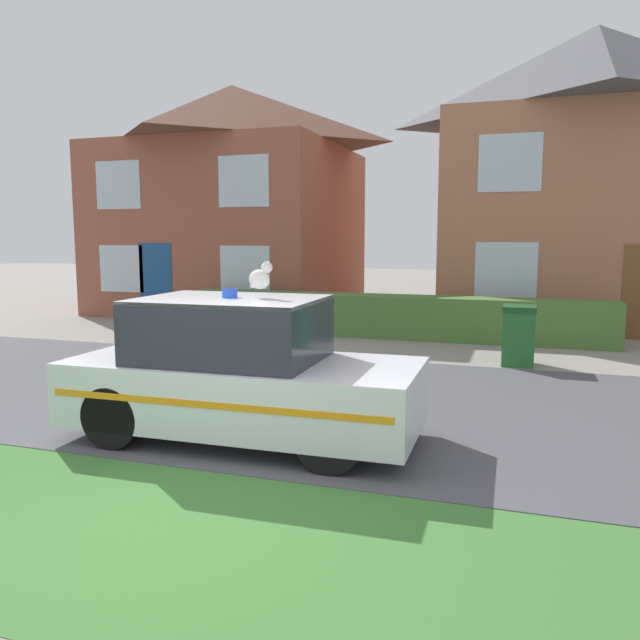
% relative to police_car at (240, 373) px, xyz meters
% --- Properties ---
extents(ground_plane, '(80.00, 80.00, 0.00)m').
position_rel_police_car_xyz_m(ground_plane, '(0.35, -1.91, -0.76)').
color(ground_plane, gray).
extents(road_strip, '(28.00, 5.88, 0.01)m').
position_rel_police_car_xyz_m(road_strip, '(0.35, 1.92, -0.75)').
color(road_strip, '#4C4C51').
rests_on(road_strip, ground).
extents(lawn_verge, '(28.00, 2.62, 0.01)m').
position_rel_police_car_xyz_m(lawn_verge, '(0.35, -2.33, -0.75)').
color(lawn_verge, '#3D7533').
rests_on(lawn_verge, ground).
extents(garden_hedge, '(9.67, 0.85, 0.95)m').
position_rel_police_car_xyz_m(garden_hedge, '(0.04, 7.65, -0.28)').
color(garden_hedge, '#4C7233').
rests_on(garden_hedge, ground).
extents(police_car, '(3.92, 1.71, 1.68)m').
position_rel_police_car_xyz_m(police_car, '(0.00, 0.00, 0.00)').
color(police_car, black).
rests_on(police_car, road_strip).
extents(cat, '(0.33, 0.26, 0.32)m').
position_rel_police_car_xyz_m(cat, '(0.24, 0.07, 1.06)').
color(cat, silver).
rests_on(cat, police_car).
extents(house_left, '(7.19, 6.82, 6.88)m').
position_rel_police_car_xyz_m(house_left, '(-5.83, 11.83, 2.75)').
color(house_left, '#93513D').
rests_on(house_left, ground).
extents(house_right, '(7.50, 6.40, 7.66)m').
position_rel_police_car_xyz_m(house_right, '(4.49, 12.03, 3.15)').
color(house_right, '#A86B4C').
rests_on(house_right, ground).
extents(wheelie_bin, '(0.57, 0.64, 1.06)m').
position_rel_police_car_xyz_m(wheelie_bin, '(2.90, 5.28, -0.22)').
color(wheelie_bin, '#23662D').
rests_on(wheelie_bin, ground).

